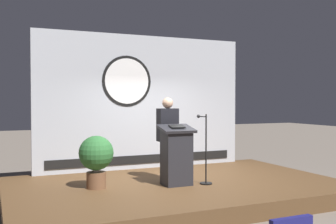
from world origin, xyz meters
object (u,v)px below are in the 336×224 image
object	(u,v)px
speaker_person	(168,138)
potted_plant	(96,157)
podium	(176,155)
microphone_stand	(205,160)

from	to	relation	value
speaker_person	potted_plant	distance (m)	1.53
speaker_person	potted_plant	xyz separation A→B (m)	(-1.50, -0.14, -0.27)
podium	speaker_person	distance (m)	0.56
speaker_person	podium	bearing A→B (deg)	-93.08
speaker_person	microphone_stand	size ratio (longest dim) A/B	1.24
speaker_person	potted_plant	size ratio (longest dim) A/B	1.73
speaker_person	microphone_stand	bearing A→B (deg)	-47.71
podium	microphone_stand	world-z (taller)	microphone_stand
podium	potted_plant	distance (m)	1.51
potted_plant	speaker_person	bearing A→B (deg)	5.22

